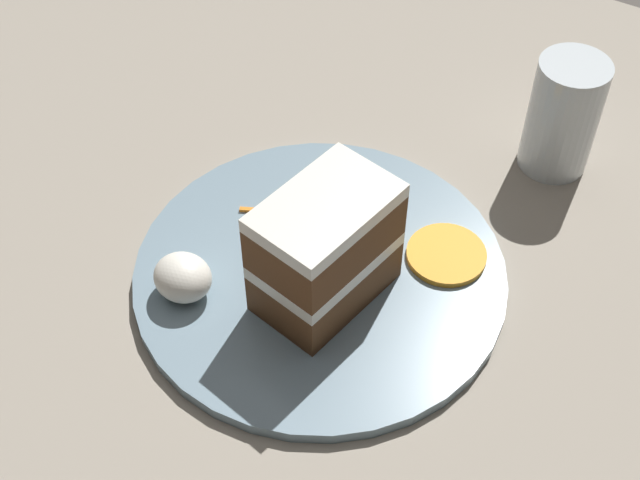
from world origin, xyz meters
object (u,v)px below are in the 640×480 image
(cake_slice, at_px, (325,249))
(orange_garnish, at_px, (446,255))
(cream_dollop, at_px, (183,277))
(plate, at_px, (320,274))
(drinking_glass, at_px, (561,122))

(cake_slice, xyz_separation_m, orange_garnish, (-0.07, -0.08, -0.05))
(cream_dollop, relative_size, orange_garnish, 0.72)
(plate, height_order, cream_dollop, cream_dollop)
(cream_dollop, bearing_deg, cake_slice, -149.43)
(cake_slice, distance_m, drinking_glass, 0.27)
(plate, distance_m, orange_garnish, 0.11)
(cake_slice, relative_size, orange_garnish, 1.79)
(cream_dollop, bearing_deg, plate, -137.42)
(plate, xyz_separation_m, cake_slice, (-0.02, 0.02, 0.06))
(plate, bearing_deg, cream_dollop, 42.58)
(cream_dollop, bearing_deg, orange_garnish, -139.74)
(cake_slice, relative_size, cream_dollop, 2.50)
(cream_dollop, distance_m, orange_garnish, 0.22)
(cake_slice, distance_m, orange_garnish, 0.12)
(cake_slice, height_order, drinking_glass, cake_slice)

